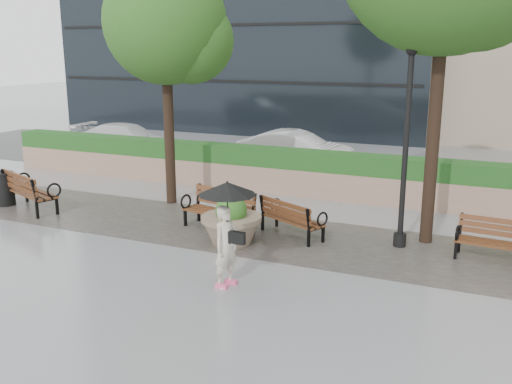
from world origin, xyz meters
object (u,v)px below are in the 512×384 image
at_px(car_right, 296,150).
at_px(bench_3, 497,250).
at_px(car_left, 128,140).
at_px(trash_bin, 5,190).
at_px(pedestrian, 227,224).
at_px(lamppost, 405,161).
at_px(planter_left, 231,225).
at_px(bench_2, 292,226).
at_px(bench_1, 219,218).
at_px(bench_0, 31,199).

bearing_deg(car_right, bench_3, -135.68).
bearing_deg(car_left, trash_bin, -174.87).
distance_m(car_right, pedestrian, 10.76).
bearing_deg(bench_3, lamppost, 179.55).
relative_size(planter_left, pedestrian, 0.69).
relative_size(car_left, pedestrian, 2.26).
bearing_deg(bench_2, bench_1, 33.62).
xyz_separation_m(bench_1, car_left, (-7.97, 7.39, 0.36)).
relative_size(bench_2, car_left, 0.40).
bearing_deg(bench_0, car_right, -99.52).
relative_size(bench_1, bench_2, 1.09).
xyz_separation_m(bench_2, bench_3, (4.44, 0.14, -0.00)).
distance_m(planter_left, pedestrian, 2.44).
bearing_deg(bench_1, car_right, 107.49).
bearing_deg(bench_3, bench_2, -173.49).
distance_m(trash_bin, lamppost, 10.89).
xyz_separation_m(trash_bin, car_right, (5.78, 7.95, 0.24)).
xyz_separation_m(bench_2, car_left, (-9.76, 7.17, 0.38)).
distance_m(bench_2, planter_left, 1.49).
height_order(car_left, car_right, car_right).
height_order(bench_0, car_left, car_left).
distance_m(lamppost, pedestrian, 4.37).
height_order(bench_1, lamppost, lamppost).
bearing_deg(lamppost, bench_0, -173.93).
height_order(bench_1, bench_3, bench_1).
height_order(bench_0, pedestrian, pedestrian).
height_order(bench_2, trash_bin, trash_bin).
distance_m(bench_0, lamppost, 9.91).
distance_m(trash_bin, car_left, 7.92).
relative_size(lamppost, car_right, 1.04).
relative_size(bench_0, car_right, 0.50).
height_order(bench_0, planter_left, planter_left).
bearing_deg(planter_left, bench_0, 177.09).
bearing_deg(bench_2, trash_bin, 30.69).
relative_size(lamppost, pedestrian, 2.22).
distance_m(bench_0, car_left, 8.27).
relative_size(bench_2, trash_bin, 1.95).
xyz_separation_m(bench_0, bench_3, (11.72, 0.85, -0.05)).
xyz_separation_m(bench_3, car_left, (-14.21, 7.03, 0.38)).
distance_m(planter_left, car_left, 11.96).
height_order(bench_1, trash_bin, bench_1).
distance_m(bench_2, pedestrian, 3.28).
height_order(bench_2, car_right, car_right).
xyz_separation_m(planter_left, pedestrian, (0.95, -2.12, 0.75)).
relative_size(bench_3, planter_left, 1.24).
bearing_deg(trash_bin, pedestrian, -17.15).
height_order(bench_2, planter_left, planter_left).
xyz_separation_m(planter_left, lamppost, (3.50, 1.35, 1.49)).
bearing_deg(car_right, bench_1, -174.25).
height_order(bench_3, lamppost, lamppost).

